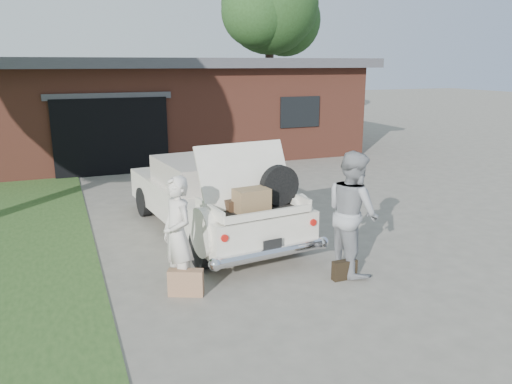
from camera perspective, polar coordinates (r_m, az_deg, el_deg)
name	(u,v)px	position (r m, az deg, el deg)	size (l,w,h in m)	color
ground	(270,268)	(8.01, 1.61, -8.65)	(90.00, 90.00, 0.00)	gray
house	(170,105)	(18.70, -9.78, 9.79)	(12.80, 7.80, 3.30)	brown
tree_right	(271,10)	(26.76, 1.74, 20.06)	(5.63, 4.90, 8.44)	#38281E
sedan	(210,196)	(9.47, -5.23, -0.49)	(2.37, 4.97, 1.90)	white
woman_left	(177,235)	(7.05, -8.97, -4.85)	(0.61, 0.40, 1.67)	silver
woman_right	(352,212)	(7.73, 10.97, -2.31)	(0.92, 0.72, 1.90)	gray
suitcase_left	(186,283)	(7.12, -8.02, -10.21)	(0.49, 0.16, 0.38)	#9D7050
suitcase_right	(344,270)	(7.67, 10.07, -8.75)	(0.38, 0.12, 0.30)	black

